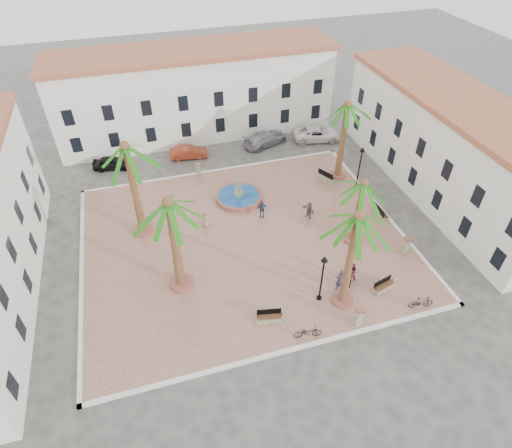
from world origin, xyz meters
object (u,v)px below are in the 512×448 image
object	(u,v)px
bollard_se	(359,316)
cyclist_a	(340,280)
car_white	(317,134)
bollard_e	(406,245)
pedestrian_east	(309,210)
fountain	(239,196)
car_black	(112,163)
bollard_n	(198,170)
palm_e	(362,191)
litter_bin	(348,283)
palm_sw	(170,214)
car_red	(189,152)
pedestrian_north	(132,180)
lamppost_s	(323,271)
palm_s	(357,226)
bench_ne	(326,177)
palm_ne	(346,113)
palm_nw	(127,157)
pedestrian_fountain_a	(206,219)
car_silver	(265,138)
bicycle_a	(308,332)
bench_se	(383,287)
lamppost_e	(361,161)
bicycle_b	(421,302)
bench_e	(380,213)
bench_s	(269,318)
cyclist_b	(351,272)
pedestrian_fountain_b	(262,209)

from	to	relation	value
bollard_se	cyclist_a	world-z (taller)	cyclist_a
bollard_se	car_white	bearing A→B (deg)	73.13
bollard_e	pedestrian_east	size ratio (longest dim) A/B	0.95
fountain	car_black	size ratio (longest dim) A/B	1.12
bollard_se	bollard_n	size ratio (longest dim) A/B	1.07
palm_e	litter_bin	xyz separation A→B (m)	(-2.66, -4.50, -4.69)
fountain	litter_bin	world-z (taller)	fountain
palm_sw	bollard_n	bearing A→B (deg)	73.97
car_red	pedestrian_north	bearing A→B (deg)	130.84
car_white	lamppost_s	bearing A→B (deg)	169.17
palm_s	bench_ne	xyz separation A→B (m)	(5.21, 14.50, -6.75)
litter_bin	pedestrian_north	world-z (taller)	pedestrian_north
palm_ne	litter_bin	size ratio (longest dim) A/B	11.72
palm_nw	car_black	xyz separation A→B (m)	(-2.04, 11.10, -6.84)
pedestrian_fountain_a	fountain	bearing A→B (deg)	2.60
bollard_n	car_black	distance (m)	9.17
cyclist_a	car_silver	size ratio (longest dim) A/B	0.38
palm_ne	bollard_e	bearing A→B (deg)	-87.49
bollard_e	bicycle_a	distance (m)	11.76
bench_se	car_red	world-z (taller)	car_red
bollard_e	car_red	xyz separation A→B (m)	(-14.07, 19.61, -0.27)
bench_ne	bicycle_a	size ratio (longest dim) A/B	1.04
cyclist_a	palm_ne	bearing A→B (deg)	-124.44
bollard_n	car_silver	xyz separation A→B (m)	(8.38, 4.34, -0.13)
lamppost_e	bollard_n	xyz separation A→B (m)	(-14.17, 6.29, -2.27)
lamppost_e	lamppost_s	bearing A→B (deg)	-127.07
palm_e	bollard_e	world-z (taller)	palm_e
palm_s	palm_e	bearing A→B (deg)	56.87
bollard_n	bicycle_b	world-z (taller)	bollard_n
bench_e	bench_s	bearing A→B (deg)	121.63
bollard_e	litter_bin	bearing A→B (deg)	-161.48
palm_nw	palm_ne	bearing A→B (deg)	8.53
bench_s	pedestrian_east	distance (m)	11.80
palm_ne	litter_bin	world-z (taller)	palm_ne
bench_e	bicycle_b	xyz separation A→B (m)	(-2.44, -9.95, 0.25)
lamppost_e	cyclist_b	xyz separation A→B (m)	(-5.91, -10.72, -2.17)
fountain	litter_bin	bearing A→B (deg)	-68.95
pedestrian_north	car_silver	world-z (taller)	pedestrian_north
lamppost_s	cyclist_a	distance (m)	2.62
fountain	bench_se	world-z (taller)	fountain
bench_e	pedestrian_east	size ratio (longest dim) A/B	1.19
palm_nw	car_silver	xyz separation A→B (m)	(14.49, 11.24, -6.75)
palm_sw	palm_ne	xyz separation A→B (m)	(17.25, 9.82, 0.06)
lamppost_s	bicycle_b	xyz separation A→B (m)	(6.49, -2.77, -2.34)
palm_e	bollard_e	xyz separation A→B (m)	(3.33, -2.50, -4.26)
palm_s	cyclist_b	size ratio (longest dim) A/B	4.90
pedestrian_fountain_b	car_black	xyz separation A→B (m)	(-12.26, 12.17, -0.35)
bench_ne	bicycle_a	distance (m)	18.75
pedestrian_fountain_a	car_red	size ratio (longest dim) A/B	0.40
bench_ne	lamppost_e	distance (m)	4.06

